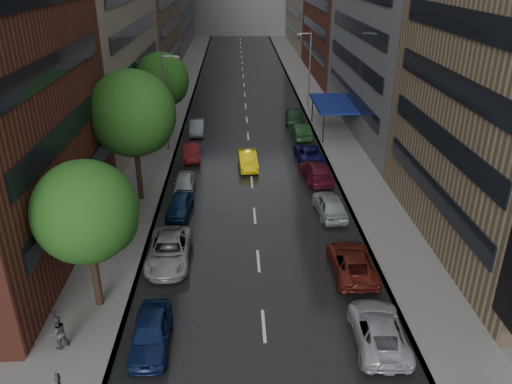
{
  "coord_description": "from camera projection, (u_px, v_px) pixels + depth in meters",
  "views": [
    {
      "loc": [
        -1.19,
        -15.88,
        16.65
      ],
      "look_at": [
        0.0,
        13.58,
        3.0
      ],
      "focal_mm": 35.0,
      "sensor_mm": 36.0,
      "label": 1
    }
  ],
  "objects": [
    {
      "name": "sidewalk_right",
      "position": [
        312.0,
        97.0,
        67.08
      ],
      "size": [
        4.0,
        140.0,
        0.15
      ],
      "primitive_type": "cube",
      "color": "gray",
      "rests_on": "ground"
    },
    {
      "name": "tree_far",
      "position": [
        162.0,
        80.0,
        49.88
      ],
      "size": [
        5.42,
        5.42,
        8.64
      ],
      "color": "#382619",
      "rests_on": "ground"
    },
    {
      "name": "street_lamp_right",
      "position": [
        309.0,
        68.0,
        60.47
      ],
      "size": [
        1.74,
        0.22,
        9.0
      ],
      "color": "gray",
      "rests_on": "sidewalk_right"
    },
    {
      "name": "awning",
      "position": [
        333.0,
        104.0,
        52.19
      ],
      "size": [
        4.0,
        8.0,
        3.12
      ],
      "color": "navy",
      "rests_on": "sidewalk_right"
    },
    {
      "name": "parked_cars_left",
      "position": [
        179.0,
        205.0,
        35.83
      ],
      "size": [
        2.6,
        36.75,
        1.52
      ],
      "color": "#0E1C44",
      "rests_on": "ground"
    },
    {
      "name": "tree_near",
      "position": [
        86.0,
        212.0,
        24.2
      ],
      "size": [
        5.14,
        5.14,
        8.19
      ],
      "color": "#382619",
      "rests_on": "ground"
    },
    {
      "name": "taxi",
      "position": [
        248.0,
        160.0,
        44.1
      ],
      "size": [
        1.85,
        4.53,
        1.46
      ],
      "primitive_type": "imported",
      "rotation": [
        0.0,
        0.0,
        0.07
      ],
      "color": "yellow",
      "rests_on": "ground"
    },
    {
      "name": "ped_black_umbrella",
      "position": [
        57.0,
        326.0,
        22.98
      ],
      "size": [
        1.06,
        1.05,
        2.09
      ],
      "color": "#414145",
      "rests_on": "sidewalk_left"
    },
    {
      "name": "street_lamp_left",
      "position": [
        166.0,
        101.0,
        46.31
      ],
      "size": [
        1.74,
        0.22,
        9.0
      ],
      "color": "gray",
      "rests_on": "sidewalk_left"
    },
    {
      "name": "sidewalk_left",
      "position": [
        178.0,
        98.0,
        66.42
      ],
      "size": [
        4.0,
        140.0,
        0.15
      ],
      "primitive_type": "cube",
      "color": "gray",
      "rests_on": "ground"
    },
    {
      "name": "tree_mid",
      "position": [
        132.0,
        114.0,
        35.5
      ],
      "size": [
        6.24,
        6.24,
        9.95
      ],
      "color": "#382619",
      "rests_on": "ground"
    },
    {
      "name": "road",
      "position": [
        245.0,
        98.0,
        66.78
      ],
      "size": [
        14.0,
        140.0,
        0.01
      ],
      "primitive_type": "cube",
      "color": "black",
      "rests_on": "ground"
    },
    {
      "name": "parked_cars_right",
      "position": [
        319.0,
        179.0,
        40.11
      ],
      "size": [
        2.61,
        41.95,
        1.6
      ],
      "color": "#A9A9AE",
      "rests_on": "ground"
    }
  ]
}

